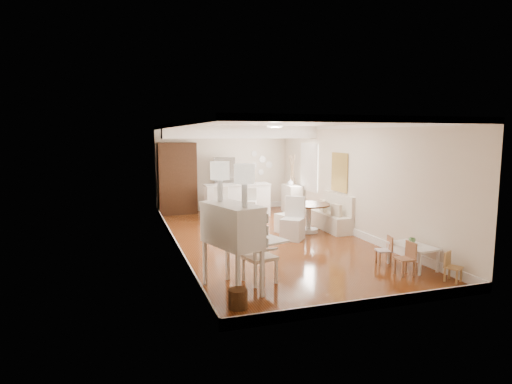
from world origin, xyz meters
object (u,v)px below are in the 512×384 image
secretary_bureau (232,248)px  kids_table (412,256)px  bar_stool_right (250,205)px  kids_chair_b (384,250)px  kids_chair_a (405,258)px  sideboard (292,199)px  breakfast_counter (237,200)px  bar_stool_left (220,205)px  wicker_basket (238,299)px  slip_chair_near (293,219)px  dining_table (308,218)px  kids_chair_c (453,267)px  gustavian_armchair (260,256)px  fridge (234,184)px  pantry_cabinet (177,178)px  slip_chair_far (287,214)px

secretary_bureau → kids_table: bearing=-16.0°
bar_stool_right → kids_chair_b: bearing=-51.6°
kids_chair_a → sideboard: bearing=176.1°
breakfast_counter → bar_stool_left: 1.11m
kids_chair_b → bar_stool_right: 5.04m
kids_chair_a → bar_stool_right: (-1.24, 5.55, 0.18)m
wicker_basket → slip_chair_near: 4.34m
breakfast_counter → bar_stool_left: size_ratio=1.96×
wicker_basket → dining_table: dining_table is taller
secretary_bureau → kids_chair_a: (3.18, -0.21, -0.41)m
slip_chair_near → bar_stool_left: bar_stool_left is taller
kids_chair_b → kids_chair_c: bearing=39.4°
gustavian_armchair → fridge: fridge is taller
gustavian_armchair → breakfast_counter: bearing=-24.6°
breakfast_counter → pantry_cabinet: size_ratio=0.89×
kids_chair_b → bar_stool_left: size_ratio=0.55×
pantry_cabinet → gustavian_armchair: bearing=-86.3°
fridge → pantry_cabinet: bearing=179.1°
wicker_basket → kids_table: (3.71, 0.83, 0.08)m
dining_table → kids_table: bearing=-79.8°
slip_chair_near → pantry_cabinet: size_ratio=0.45×
gustavian_armchair → kids_table: 3.06m
pantry_cabinet → dining_table: bearing=-52.6°
kids_chair_b → slip_chair_far: 3.29m
secretary_bureau → gustavian_armchair: secretary_bureau is taller
kids_table → kids_chair_a: 0.53m
kids_chair_b → slip_chair_near: 2.60m
wicker_basket → kids_chair_a: bearing=8.9°
dining_table → sideboard: bearing=76.0°
secretary_bureau → sideboard: 7.28m
kids_chair_a → slip_chair_far: 3.95m
gustavian_armchair → pantry_cabinet: bearing=-9.1°
slip_chair_near → sideboard: slip_chair_near is taller
secretary_bureau → bar_stool_right: (1.94, 5.34, -0.23)m
bar_stool_right → wicker_basket: bearing=-84.8°
dining_table → gustavian_armchair: bearing=-126.9°
secretary_bureau → slip_chair_near: 3.68m
slip_chair_far → wicker_basket: bearing=38.0°
bar_stool_right → slip_chair_near: bearing=-58.3°
slip_chair_far → fridge: size_ratio=0.54×
breakfast_counter → bar_stool_right: breakfast_counter is taller
dining_table → sideboard: (0.70, 2.78, 0.08)m
secretary_bureau → slip_chair_near: (2.28, 2.89, -0.20)m
kids_table → bar_stool_left: (-2.53, 5.25, 0.30)m
pantry_cabinet → bar_stool_left: bearing=-63.2°
kids_chair_b → pantry_cabinet: size_ratio=0.25×
bar_stool_right → breakfast_counter: bearing=123.4°
kids_table → kids_chair_c: 0.89m
secretary_bureau → slip_chair_far: bearing=38.5°
wicker_basket → kids_table: bearing=12.6°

